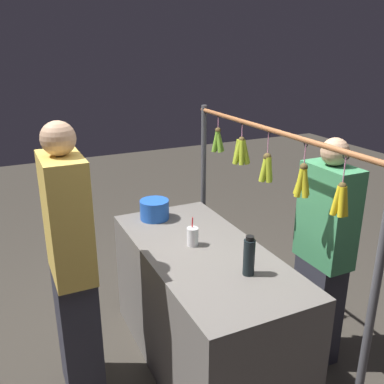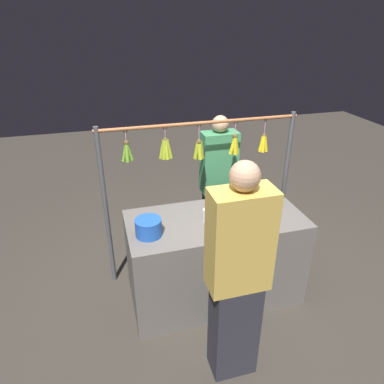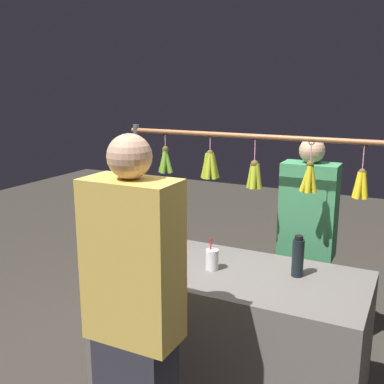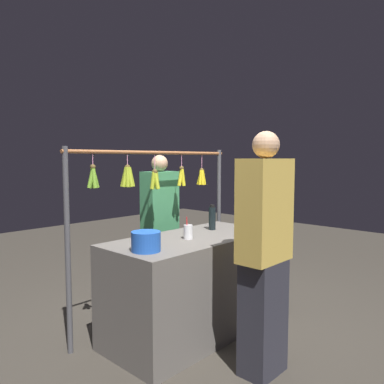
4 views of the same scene
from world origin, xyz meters
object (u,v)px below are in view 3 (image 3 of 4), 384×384
at_px(water_bottle, 298,257).
at_px(customer_person, 135,330).
at_px(drink_cup, 212,259).
at_px(vendor_person, 306,251).
at_px(blue_bucket, 131,247).

height_order(water_bottle, customer_person, customer_person).
relative_size(drink_cup, vendor_person, 0.12).
xyz_separation_m(vendor_person, customer_person, (0.41, 1.55, 0.08)).
height_order(drink_cup, vendor_person, vendor_person).
distance_m(water_bottle, customer_person, 1.04).
bearing_deg(water_bottle, customer_person, 60.92).
xyz_separation_m(water_bottle, vendor_person, (0.09, -0.65, -0.20)).
distance_m(water_bottle, blue_bucket, 1.02).
relative_size(water_bottle, drink_cup, 1.26).
bearing_deg(vendor_person, customer_person, 75.17).
bearing_deg(water_bottle, drink_cup, 15.39).
distance_m(blue_bucket, customer_person, 0.86).
relative_size(water_bottle, blue_bucket, 1.10).
height_order(vendor_person, customer_person, customer_person).
bearing_deg(blue_bucket, water_bottle, -168.65).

